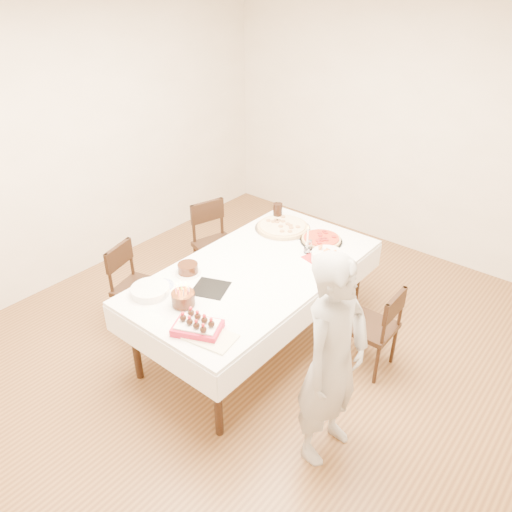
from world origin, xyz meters
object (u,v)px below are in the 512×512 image
Objects in this scene: chair_right_savory at (371,327)px; chair_left_dessert at (139,288)px; pizza_pepperoni at (321,239)px; strawberry_box at (197,327)px; taper_candle at (308,239)px; layer_cake at (188,269)px; cola_glass at (278,211)px; dining_table at (256,306)px; person at (333,362)px; chair_left_savory at (218,246)px; birthday_cake at (183,295)px; pizza_white at (283,227)px; pasta_bowl at (327,257)px.

chair_right_savory is 0.96× the size of chair_left_dessert.
strawberry_box is (0.04, -1.58, 0.02)m from pizza_pepperoni.
pizza_pepperoni is 0.27m from taper_candle.
chair_left_dessert is 3.91× the size of layer_cake.
cola_glass is at bearing 110.00° from strawberry_box.
person reaches higher than dining_table.
chair_left_dessert reaches higher than pizza_pepperoni.
birthday_cake reaches higher than chair_left_savory.
person is at bearing 19.77° from strawberry_box.
birthday_cake is at bearing -99.77° from pizza_pepperoni.
chair_left_savory reaches higher than layer_cake.
cola_glass is 1.80m from strawberry_box.
person is at bearing -6.04° from layer_cake.
cola_glass is at bearing 169.15° from pizza_pepperoni.
birthday_cake reaches higher than dining_table.
birthday_cake is (-0.26, -1.19, -0.04)m from taper_candle.
chair_left_dessert is at bearing -156.26° from chair_right_savory.
chair_left_savory is 0.76m from pizza_white.
chair_left_dessert is 1.41m from pizza_white.
birthday_cake is at bearing -78.14° from cola_glass.
person is 1.56m from pizza_pepperoni.
person is (1.96, -1.02, 0.33)m from chair_left_savory.
birthday_cake reaches higher than pizza_white.
person is at bearing 168.56° from chair_left_savory.
chair_left_savory reaches higher than dining_table.
layer_cake is at bearing -115.53° from pizza_pepperoni.
chair_right_savory is at bearing 47.45° from birthday_cake.
chair_left_savory is at bearing -108.71° from chair_left_dessert.
taper_candle reaches higher than chair_left_dessert.
person reaches higher than chair_left_dessert.
strawberry_box is (-0.18, -1.31, -0.01)m from pasta_bowl.
chair_left_savory is 1.33m from pasta_bowl.
pasta_bowl is 1.33m from strawberry_box.
pizza_pepperoni is at bearing 130.75° from pasta_bowl.
taper_candle reaches higher than strawberry_box.
chair_right_savory is 2.05× the size of pizza_pepperoni.
chair_left_savory is 1.76m from strawberry_box.
dining_table is at bearing -109.99° from taper_candle.
pizza_white is 3.05× the size of birthday_cake.
pasta_bowl is at bearing -20.53° from pizza_white.
taper_candle is (0.17, 0.47, 0.51)m from dining_table.
birthday_cake is (0.32, -1.54, 0.01)m from cola_glass.
pizza_pepperoni is (0.16, 0.72, 0.40)m from dining_table.
strawberry_box reaches higher than chair_left_dessert.
person is 2.02m from cola_glass.
taper_candle is at bearing -163.94° from chair_left_savory.
taper_candle is 0.82× the size of strawberry_box.
pizza_pepperoni is 1.82× the size of layer_cake.
taper_candle is (1.11, 0.96, 0.48)m from chair_left_dessert.
chair_left_savory is at bearing 65.19° from person.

